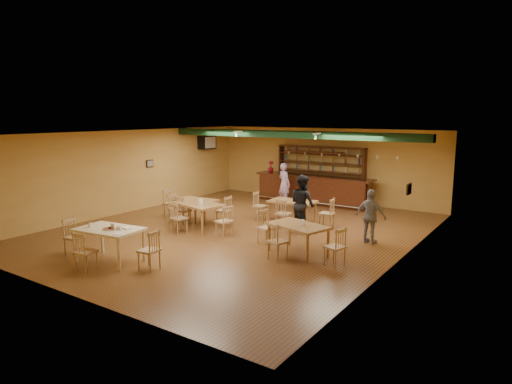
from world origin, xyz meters
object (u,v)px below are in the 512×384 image
Objects in this scene: dining_table_b at (292,212)px; patron_right_a at (302,203)px; bar_counter at (313,190)px; dining_table_a at (196,210)px; dining_table_d at (298,239)px; dining_table_c at (199,216)px; near_table at (110,245)px; patron_bar at (284,184)px.

dining_table_b is 0.85× the size of patron_right_a.
bar_counter is 5.21m from dining_table_a.
dining_table_d is at bearing -18.78° from dining_table_a.
patron_right_a is at bearing 39.90° from dining_table_c.
dining_table_d is 0.99× the size of near_table.
patron_bar is (-0.09, 8.51, 0.42)m from near_table.
bar_counter is 2.95× the size of patron_bar.
patron_right_a reaches higher than dining_table_b.
dining_table_b is at bearing 137.47° from dining_table_d.
near_table is (1.20, -4.52, 0.06)m from dining_table_a.
near_table reaches higher than dining_table_c.
patron_bar is (-3.59, 5.37, 0.45)m from dining_table_d.
dining_table_c is at bearing -101.22° from bar_counter.
patron_bar reaches higher than dining_table_d.
dining_table_a is 4.17m from patron_bar.
patron_right_a is at bearing 130.99° from dining_table_d.
dining_table_c is at bearing -172.39° from dining_table_d.
dining_table_d is at bearing 142.44° from patron_right_a.
near_table is (-3.50, -3.14, 0.03)m from dining_table_d.
patron_right_a reaches higher than dining_table_c.
bar_counter reaches higher than dining_table_d.
dining_table_c is at bearing 108.38° from patron_bar.
dining_table_c reaches higher than dining_table_d.
dining_table_a is at bearing 179.02° from dining_table_d.
dining_table_c reaches higher than dining_table_b.
patron_bar is (1.11, 3.99, 0.48)m from dining_table_a.
dining_table_b is 3.17m from patron_bar.
patron_right_a is (-0.97, 2.02, 0.50)m from dining_table_d.
near_table is (-0.78, -9.34, -0.15)m from bar_counter.
dining_table_d is 0.87× the size of patron_right_a.
patron_bar is at bearing 84.00° from near_table.
bar_counter is 3.17× the size of near_table.
patron_right_a is at bearing -67.19° from bar_counter.
patron_right_a is at bearing 7.39° from dining_table_a.
dining_table_b is at bearing 23.83° from dining_table_a.
patron_bar is at bearing -25.11° from patron_right_a.
patron_bar is 0.95× the size of patron_right_a.
near_table is (-1.73, -5.96, 0.04)m from dining_table_b.
dining_table_a is 0.80× the size of patron_right_a.
patron_bar is at bearing 72.07° from dining_table_a.
near_table is 5.77m from patron_right_a.
near_table is at bearing -122.72° from dining_table_d.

